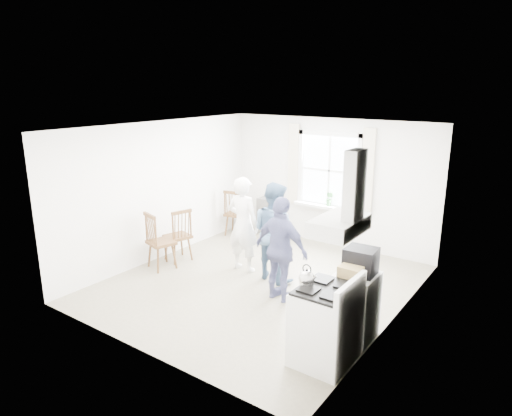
{
  "coord_description": "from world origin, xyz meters",
  "views": [
    {
      "loc": [
        4.04,
        -5.8,
        3.25
      ],
      "look_at": [
        -0.21,
        0.2,
        1.24
      ],
      "focal_mm": 32.0,
      "sensor_mm": 36.0,
      "label": 1
    }
  ],
  "objects_px": {
    "person_mid": "(274,231)",
    "windsor_chair_a": "(234,208)",
    "windsor_chair_b": "(155,235)",
    "windsor_chair_c": "(180,230)",
    "low_cabinet": "(355,306)",
    "person_left": "(243,224)",
    "gas_stove": "(326,324)",
    "person_right": "(281,250)",
    "stereo_stack": "(361,261)"
  },
  "relations": [
    {
      "from": "gas_stove",
      "to": "windsor_chair_b",
      "type": "distance_m",
      "value": 3.87
    },
    {
      "from": "stereo_stack",
      "to": "windsor_chair_a",
      "type": "relative_size",
      "value": 0.39
    },
    {
      "from": "person_right",
      "to": "windsor_chair_a",
      "type": "bearing_deg",
      "value": -31.86
    },
    {
      "from": "windsor_chair_c",
      "to": "person_mid",
      "type": "bearing_deg",
      "value": 11.72
    },
    {
      "from": "low_cabinet",
      "to": "windsor_chair_c",
      "type": "xyz_separation_m",
      "value": [
        -3.74,
        0.61,
        0.18
      ]
    },
    {
      "from": "low_cabinet",
      "to": "windsor_chair_a",
      "type": "height_order",
      "value": "windsor_chair_a"
    },
    {
      "from": "windsor_chair_b",
      "to": "windsor_chair_c",
      "type": "xyz_separation_m",
      "value": [
        0.11,
        0.52,
        -0.02
      ]
    },
    {
      "from": "person_mid",
      "to": "person_left",
      "type": "bearing_deg",
      "value": 14.26
    },
    {
      "from": "windsor_chair_a",
      "to": "person_left",
      "type": "xyz_separation_m",
      "value": [
        1.31,
        -1.41,
        0.23
      ]
    },
    {
      "from": "windsor_chair_b",
      "to": "person_mid",
      "type": "distance_m",
      "value": 2.15
    },
    {
      "from": "windsor_chair_b",
      "to": "person_left",
      "type": "height_order",
      "value": "person_left"
    },
    {
      "from": "stereo_stack",
      "to": "windsor_chair_c",
      "type": "bearing_deg",
      "value": 171.32
    },
    {
      "from": "low_cabinet",
      "to": "gas_stove",
      "type": "bearing_deg",
      "value": -95.68
    },
    {
      "from": "stereo_stack",
      "to": "windsor_chair_b",
      "type": "relative_size",
      "value": 0.38
    },
    {
      "from": "windsor_chair_c",
      "to": "person_mid",
      "type": "height_order",
      "value": "person_mid"
    },
    {
      "from": "windsor_chair_b",
      "to": "person_left",
      "type": "xyz_separation_m",
      "value": [
        1.31,
        0.88,
        0.21
      ]
    },
    {
      "from": "person_right",
      "to": "person_mid",
      "type": "bearing_deg",
      "value": -42.1
    },
    {
      "from": "low_cabinet",
      "to": "person_mid",
      "type": "relative_size",
      "value": 0.53
    },
    {
      "from": "gas_stove",
      "to": "person_left",
      "type": "relative_size",
      "value": 0.65
    },
    {
      "from": "gas_stove",
      "to": "person_mid",
      "type": "height_order",
      "value": "person_mid"
    },
    {
      "from": "low_cabinet",
      "to": "person_left",
      "type": "bearing_deg",
      "value": 159.16
    },
    {
      "from": "low_cabinet",
      "to": "windsor_chair_a",
      "type": "bearing_deg",
      "value": 148.33
    },
    {
      "from": "stereo_stack",
      "to": "person_left",
      "type": "distance_m",
      "value": 2.75
    },
    {
      "from": "windsor_chair_a",
      "to": "person_right",
      "type": "bearing_deg",
      "value": -38.96
    },
    {
      "from": "person_mid",
      "to": "stereo_stack",
      "type": "bearing_deg",
      "value": 166.18
    },
    {
      "from": "gas_stove",
      "to": "windsor_chair_c",
      "type": "bearing_deg",
      "value": 160.35
    },
    {
      "from": "windsor_chair_a",
      "to": "person_left",
      "type": "bearing_deg",
      "value": -47.13
    },
    {
      "from": "person_left",
      "to": "low_cabinet",
      "type": "bearing_deg",
      "value": 159.0
    },
    {
      "from": "windsor_chair_c",
      "to": "person_left",
      "type": "relative_size",
      "value": 0.6
    },
    {
      "from": "windsor_chair_c",
      "to": "windsor_chair_b",
      "type": "bearing_deg",
      "value": -102.21
    },
    {
      "from": "person_left",
      "to": "person_right",
      "type": "height_order",
      "value": "person_left"
    },
    {
      "from": "windsor_chair_b",
      "to": "windsor_chair_c",
      "type": "bearing_deg",
      "value": 77.79
    },
    {
      "from": "low_cabinet",
      "to": "windsor_chair_a",
      "type": "xyz_separation_m",
      "value": [
        -3.86,
        2.38,
        0.18
      ]
    },
    {
      "from": "windsor_chair_b",
      "to": "windsor_chair_a",
      "type": "bearing_deg",
      "value": 90.04
    },
    {
      "from": "windsor_chair_b",
      "to": "person_left",
      "type": "distance_m",
      "value": 1.59
    },
    {
      "from": "windsor_chair_a",
      "to": "windsor_chair_c",
      "type": "height_order",
      "value": "windsor_chair_a"
    },
    {
      "from": "low_cabinet",
      "to": "windsor_chair_b",
      "type": "height_order",
      "value": "windsor_chair_b"
    },
    {
      "from": "gas_stove",
      "to": "person_right",
      "type": "xyz_separation_m",
      "value": [
        -1.31,
        1.08,
        0.33
      ]
    },
    {
      "from": "windsor_chair_a",
      "to": "windsor_chair_c",
      "type": "relative_size",
      "value": 1.01
    },
    {
      "from": "windsor_chair_a",
      "to": "person_mid",
      "type": "bearing_deg",
      "value": -35.5
    },
    {
      "from": "person_left",
      "to": "windsor_chair_c",
      "type": "bearing_deg",
      "value": 16.61
    },
    {
      "from": "person_left",
      "to": "windsor_chair_a",
      "type": "bearing_deg",
      "value": -47.29
    },
    {
      "from": "low_cabinet",
      "to": "windsor_chair_c",
      "type": "height_order",
      "value": "windsor_chair_c"
    },
    {
      "from": "gas_stove",
      "to": "windsor_chair_c",
      "type": "relative_size",
      "value": 1.09
    },
    {
      "from": "low_cabinet",
      "to": "person_mid",
      "type": "bearing_deg",
      "value": 152.59
    },
    {
      "from": "person_mid",
      "to": "windsor_chair_a",
      "type": "bearing_deg",
      "value": -23.06
    },
    {
      "from": "windsor_chair_b",
      "to": "person_mid",
      "type": "height_order",
      "value": "person_mid"
    },
    {
      "from": "low_cabinet",
      "to": "windsor_chair_c",
      "type": "bearing_deg",
      "value": 170.73
    },
    {
      "from": "person_left",
      "to": "person_right",
      "type": "distance_m",
      "value": 1.31
    },
    {
      "from": "gas_stove",
      "to": "person_right",
      "type": "distance_m",
      "value": 1.73
    }
  ]
}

